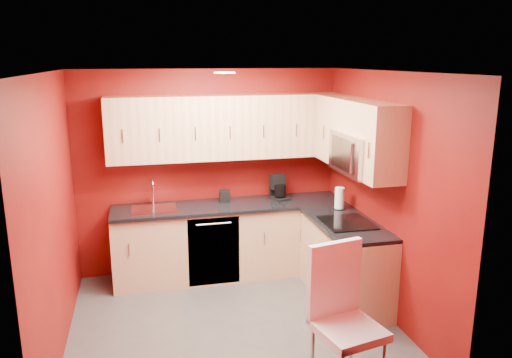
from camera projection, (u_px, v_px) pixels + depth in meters
name	position (u px, v px, depth m)	size (l,w,h in m)	color
floor	(233.00, 324.00, 5.04)	(3.20, 3.20, 0.00)	#464341
ceiling	(230.00, 72.00, 4.45)	(3.20, 3.20, 0.00)	white
wall_back	(209.00, 172.00, 6.17)	(3.20, 3.20, 0.00)	maroon
wall_front	(274.00, 269.00, 3.33)	(3.20, 3.20, 0.00)	maroon
wall_left	(53.00, 218.00, 4.39)	(3.00, 3.00, 0.00)	maroon
wall_right	(385.00, 195.00, 5.11)	(3.00, 3.00, 0.00)	maroon
base_cabinets_back	(231.00, 241.00, 6.12)	(2.80, 0.60, 0.87)	tan
base_cabinets_right	(345.00, 263.00, 5.47)	(0.60, 1.30, 0.87)	tan
countertop_back	(230.00, 206.00, 6.00)	(2.80, 0.63, 0.04)	black
countertop_right	(346.00, 224.00, 5.35)	(0.63, 1.27, 0.04)	black
upper_cabinets_back	(227.00, 127.00, 5.91)	(2.80, 0.35, 0.75)	tan
upper_cabinets_right	(354.00, 128.00, 5.34)	(0.35, 1.55, 0.75)	tan
microwave	(360.00, 153.00, 5.16)	(0.42, 0.76, 0.42)	silver
cooktop	(347.00, 223.00, 5.31)	(0.50, 0.55, 0.01)	black
sink	(154.00, 206.00, 5.80)	(0.52, 0.42, 0.35)	silver
dishwasher_front	(214.00, 251.00, 5.79)	(0.60, 0.02, 0.82)	black
downlight	(225.00, 73.00, 4.74)	(0.20, 0.20, 0.01)	white
coffee_maker	(280.00, 187.00, 6.17)	(0.18, 0.24, 0.31)	black
napkin_holder	(225.00, 196.00, 6.09)	(0.13, 0.13, 0.14)	black
paper_towel	(339.00, 198.00, 5.78)	(0.14, 0.14, 0.25)	white
dining_chair	(349.00, 322.00, 3.93)	(0.48, 0.50, 1.19)	white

